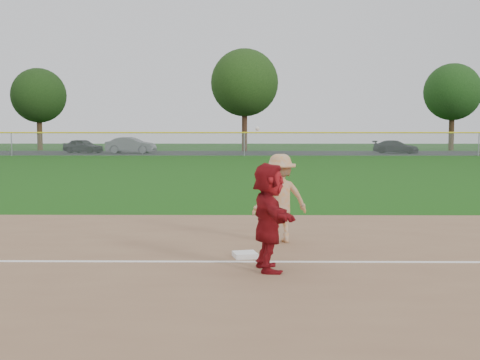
{
  "coord_description": "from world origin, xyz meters",
  "views": [
    {
      "loc": [
        0.12,
        -11.43,
        2.43
      ],
      "look_at": [
        0.0,
        1.5,
        1.3
      ],
      "focal_mm": 45.0,
      "sensor_mm": 36.0,
      "label": 1
    }
  ],
  "objects_px": {
    "base_runner": "(269,217)",
    "car_right": "(396,147)",
    "first_base": "(245,255)",
    "car_left": "(83,146)",
    "car_mid": "(131,145)"
  },
  "relations": [
    {
      "from": "first_base",
      "to": "car_right",
      "type": "distance_m",
      "value": 47.69
    },
    {
      "from": "first_base",
      "to": "car_right",
      "type": "height_order",
      "value": "car_right"
    },
    {
      "from": "first_base",
      "to": "car_right",
      "type": "xyz_separation_m",
      "value": [
        14.12,
        45.55,
        0.55
      ]
    },
    {
      "from": "base_runner",
      "to": "car_mid",
      "type": "relative_size",
      "value": 0.4
    },
    {
      "from": "first_base",
      "to": "base_runner",
      "type": "xyz_separation_m",
      "value": [
        0.4,
        -1.01,
        0.87
      ]
    },
    {
      "from": "car_left",
      "to": "car_mid",
      "type": "xyz_separation_m",
      "value": [
        4.64,
        -0.38,
        0.09
      ]
    },
    {
      "from": "base_runner",
      "to": "car_right",
      "type": "xyz_separation_m",
      "value": [
        13.72,
        46.57,
        -0.31
      ]
    },
    {
      "from": "car_left",
      "to": "car_mid",
      "type": "height_order",
      "value": "car_mid"
    },
    {
      "from": "car_left",
      "to": "car_right",
      "type": "relative_size",
      "value": 0.94
    },
    {
      "from": "first_base",
      "to": "base_runner",
      "type": "relative_size",
      "value": 0.23
    },
    {
      "from": "first_base",
      "to": "car_right",
      "type": "relative_size",
      "value": 0.1
    },
    {
      "from": "base_runner",
      "to": "car_right",
      "type": "height_order",
      "value": "base_runner"
    },
    {
      "from": "first_base",
      "to": "car_left",
      "type": "relative_size",
      "value": 0.11
    },
    {
      "from": "base_runner",
      "to": "car_left",
      "type": "relative_size",
      "value": 0.46
    },
    {
      "from": "car_mid",
      "to": "car_right",
      "type": "height_order",
      "value": "car_mid"
    }
  ]
}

